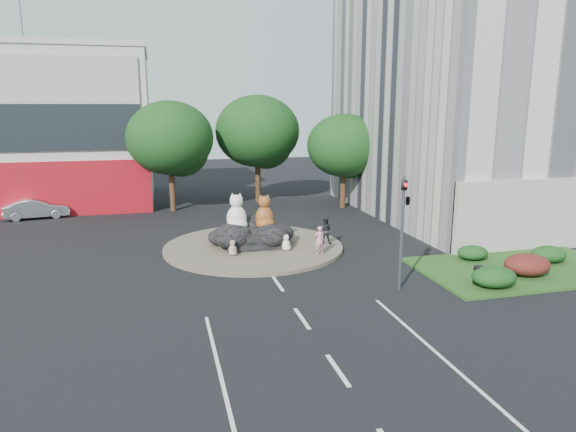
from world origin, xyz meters
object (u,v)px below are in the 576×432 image
object	(u,v)px
kitten_calico	(233,247)
litter_bin	(479,275)
cat_tabby	(264,212)
kitten_white	(286,242)
parked_car	(37,208)
cat_white	(237,212)
pedestrian_dark	(325,230)
pedestrian_pink	(319,240)

from	to	relation	value
kitten_calico	litter_bin	distance (m)	12.14
cat_tabby	kitten_white	xyz separation A→B (m)	(0.88, -1.45, -1.44)
kitten_white	parked_car	xyz separation A→B (m)	(-15.04, 13.08, 0.07)
kitten_white	parked_car	bearing A→B (deg)	123.75
litter_bin	parked_car	bearing A→B (deg)	137.65
cat_white	parked_car	distance (m)	17.24
pedestrian_dark	litter_bin	size ratio (longest dim) A/B	1.96
kitten_white	pedestrian_dark	distance (m)	2.60
parked_car	litter_bin	size ratio (longest dim) A/B	5.49
cat_white	kitten_white	size ratio (longest dim) A/B	2.40
cat_tabby	pedestrian_dark	size ratio (longest dim) A/B	1.27
pedestrian_pink	litter_bin	bearing A→B (deg)	130.68
kitten_calico	pedestrian_pink	size ratio (longest dim) A/B	0.55
cat_white	cat_tabby	size ratio (longest dim) A/B	1.08
litter_bin	cat_tabby	bearing A→B (deg)	133.02
kitten_calico	pedestrian_pink	bearing A→B (deg)	6.18
parked_car	pedestrian_dark	bearing A→B (deg)	-134.44
litter_bin	cat_white	bearing A→B (deg)	138.45
cat_white	pedestrian_pink	xyz separation A→B (m)	(3.96, -2.57, -1.20)
kitten_calico	cat_white	bearing A→B (deg)	91.64
kitten_white	pedestrian_pink	world-z (taller)	pedestrian_pink
cat_white	cat_tabby	xyz separation A→B (m)	(1.58, 0.08, -0.08)
cat_tabby	parked_car	xyz separation A→B (m)	(-14.16, 11.63, -1.37)
pedestrian_dark	cat_tabby	bearing A→B (deg)	11.25
kitten_white	pedestrian_pink	distance (m)	1.94
cat_tabby	pedestrian_pink	distance (m)	3.73
pedestrian_dark	parked_car	bearing A→B (deg)	-12.09
kitten_calico	pedestrian_dark	distance (m)	5.51
pedestrian_pink	cat_white	bearing A→B (deg)	-35.66
kitten_calico	pedestrian_dark	world-z (taller)	pedestrian_dark
kitten_calico	kitten_white	size ratio (longest dim) A/B	0.95
cat_white	parked_car	xyz separation A→B (m)	(-12.58, 11.70, -1.45)
cat_white	pedestrian_pink	size ratio (longest dim) A/B	1.40
cat_tabby	kitten_calico	size ratio (longest dim) A/B	2.34
cat_tabby	kitten_white	size ratio (longest dim) A/B	2.22
pedestrian_pink	kitten_white	bearing A→B (deg)	-41.01
pedestrian_dark	litter_bin	world-z (taller)	pedestrian_dark
kitten_white	kitten_calico	bearing A→B (deg)	169.17
cat_tabby	parked_car	size ratio (longest dim) A/B	0.45
kitten_calico	parked_car	world-z (taller)	parked_car
pedestrian_dark	parked_car	world-z (taller)	pedestrian_dark
litter_bin	pedestrian_dark	bearing A→B (deg)	120.50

